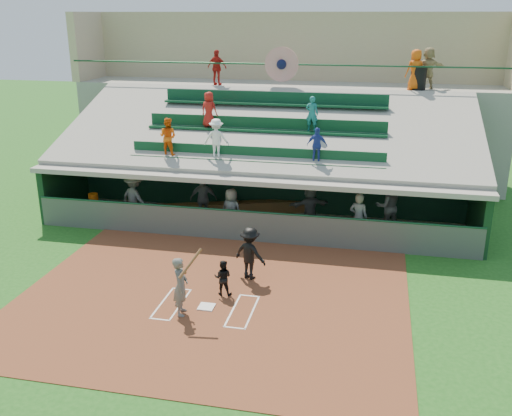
% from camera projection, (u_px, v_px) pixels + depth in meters
% --- Properties ---
extents(ground, '(100.00, 100.00, 0.00)m').
position_uv_depth(ground, '(206.00, 308.00, 15.76)').
color(ground, '#1C5317').
rests_on(ground, ground).
extents(dirt_slab, '(11.00, 9.00, 0.02)m').
position_uv_depth(dirt_slab, '(212.00, 299.00, 16.22)').
color(dirt_slab, brown).
rests_on(dirt_slab, ground).
extents(home_plate, '(0.43, 0.43, 0.03)m').
position_uv_depth(home_plate, '(206.00, 307.00, 15.75)').
color(home_plate, white).
rests_on(home_plate, dirt_slab).
extents(batters_box_chalk, '(2.65, 1.85, 0.01)m').
position_uv_depth(batters_box_chalk, '(206.00, 307.00, 15.76)').
color(batters_box_chalk, silver).
rests_on(batters_box_chalk, dirt_slab).
extents(dugout_floor, '(16.00, 3.50, 0.04)m').
position_uv_depth(dugout_floor, '(257.00, 224.00, 22.00)').
color(dugout_floor, '#98978B').
rests_on(dugout_floor, ground).
extents(concourse_slab, '(20.00, 3.00, 4.60)m').
position_uv_depth(concourse_slab, '(286.00, 132.00, 27.51)').
color(concourse_slab, gray).
rests_on(concourse_slab, ground).
extents(grandstand, '(20.40, 10.40, 7.80)m').
position_uv_depth(grandstand, '(275.00, 146.00, 24.76)').
color(grandstand, '#515651').
rests_on(grandstand, ground).
extents(batter_at_plate, '(0.87, 0.75, 1.95)m').
position_uv_depth(batter_at_plate, '(181.00, 286.00, 15.16)').
color(batter_at_plate, '#535550').
rests_on(batter_at_plate, dirt_slab).
extents(catcher, '(0.54, 0.43, 1.05)m').
position_uv_depth(catcher, '(223.00, 278.00, 16.32)').
color(catcher, black).
rests_on(catcher, dirt_slab).
extents(home_umpire, '(1.21, 0.96, 1.63)m').
position_uv_depth(home_umpire, '(250.00, 253.00, 17.26)').
color(home_umpire, black).
rests_on(home_umpire, dirt_slab).
extents(dugout_bench, '(15.43, 5.90, 0.49)m').
position_uv_depth(dugout_bench, '(265.00, 207.00, 23.11)').
color(dugout_bench, brown).
rests_on(dugout_bench, dugout_floor).
extents(white_table, '(0.86, 0.73, 0.64)m').
position_uv_depth(white_table, '(96.00, 210.00, 22.46)').
color(white_table, silver).
rests_on(white_table, dugout_floor).
extents(water_cooler, '(0.38, 0.38, 0.38)m').
position_uv_depth(water_cooler, '(93.00, 198.00, 22.26)').
color(water_cooler, '#DE5A0D').
rests_on(water_cooler, white_table).
extents(dugout_player_a, '(1.43, 1.17, 1.93)m').
position_uv_depth(dugout_player_a, '(135.00, 198.00, 21.86)').
color(dugout_player_a, '#545752').
rests_on(dugout_player_a, dugout_floor).
extents(dugout_player_b, '(1.10, 0.59, 1.78)m').
position_uv_depth(dugout_player_b, '(204.00, 199.00, 22.02)').
color(dugout_player_b, '#595B56').
rests_on(dugout_player_b, dugout_floor).
extents(dugout_player_c, '(0.94, 0.75, 1.68)m').
position_uv_depth(dugout_player_c, '(231.00, 211.00, 20.85)').
color(dugout_player_c, '#5C5F59').
rests_on(dugout_player_c, dugout_floor).
extents(dugout_player_d, '(1.60, 1.09, 1.65)m').
position_uv_depth(dugout_player_d, '(310.00, 207.00, 21.32)').
color(dugout_player_d, '#50534E').
rests_on(dugout_player_d, dugout_floor).
extents(dugout_player_e, '(0.77, 0.62, 1.82)m').
position_uv_depth(dugout_player_e, '(358.00, 218.00, 19.88)').
color(dugout_player_e, '#61645F').
rests_on(dugout_player_e, dugout_floor).
extents(dugout_player_f, '(1.09, 0.95, 1.91)m').
position_uv_depth(dugout_player_f, '(388.00, 206.00, 20.98)').
color(dugout_player_f, '#61635E').
rests_on(dugout_player_f, dugout_floor).
extents(trash_bin, '(0.66, 0.66, 0.99)m').
position_uv_depth(trash_bin, '(418.00, 78.00, 24.36)').
color(trash_bin, black).
rests_on(trash_bin, concourse_slab).
extents(concourse_staff_a, '(0.97, 0.52, 1.57)m').
position_uv_depth(concourse_staff_a, '(217.00, 68.00, 25.90)').
color(concourse_staff_a, red).
rests_on(concourse_staff_a, concourse_slab).
extents(concourse_staff_b, '(0.98, 0.84, 1.70)m').
position_uv_depth(concourse_staff_b, '(415.00, 70.00, 24.17)').
color(concourse_staff_b, '#DF550D').
rests_on(concourse_staff_b, concourse_slab).
extents(concourse_staff_c, '(1.71, 1.15, 1.77)m').
position_uv_depth(concourse_staff_c, '(428.00, 68.00, 24.57)').
color(concourse_staff_c, tan).
rests_on(concourse_staff_c, concourse_slab).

